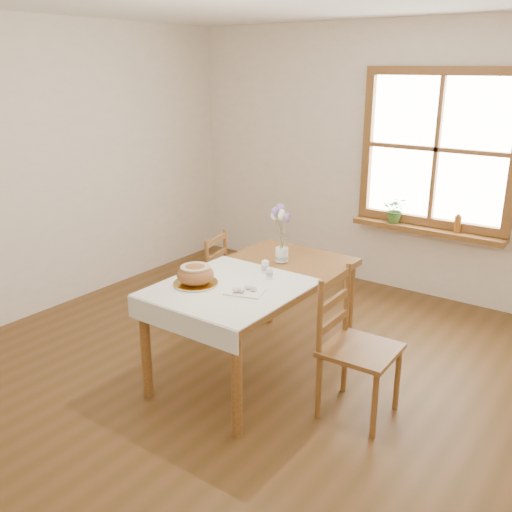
% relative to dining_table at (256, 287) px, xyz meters
% --- Properties ---
extents(ground, '(5.00, 5.00, 0.00)m').
position_rel_dining_table_xyz_m(ground, '(0.00, -0.30, -0.66)').
color(ground, brown).
rests_on(ground, ground).
extents(room_walls, '(4.60, 5.10, 2.65)m').
position_rel_dining_table_xyz_m(room_walls, '(0.00, -0.30, 1.04)').
color(room_walls, white).
rests_on(room_walls, ground).
extents(window, '(1.46, 0.08, 1.46)m').
position_rel_dining_table_xyz_m(window, '(0.50, 2.17, 0.79)').
color(window, '#99662F').
rests_on(window, ground).
extents(window_sill, '(1.46, 0.20, 0.05)m').
position_rel_dining_table_xyz_m(window_sill, '(0.50, 2.10, 0.03)').
color(window_sill, '#99662F').
rests_on(window_sill, ground).
extents(dining_table, '(0.90, 1.60, 0.75)m').
position_rel_dining_table_xyz_m(dining_table, '(0.00, 0.00, 0.00)').
color(dining_table, '#99662F').
rests_on(dining_table, ground).
extents(table_linen, '(0.91, 0.99, 0.01)m').
position_rel_dining_table_xyz_m(table_linen, '(0.00, -0.30, 0.09)').
color(table_linen, silver).
rests_on(table_linen, dining_table).
extents(chair_left, '(0.50, 0.49, 0.86)m').
position_rel_dining_table_xyz_m(chair_left, '(-0.84, 0.31, -0.24)').
color(chair_left, '#99662F').
rests_on(chair_left, ground).
extents(chair_right, '(0.48, 0.46, 0.96)m').
position_rel_dining_table_xyz_m(chair_right, '(0.88, -0.08, -0.19)').
color(chair_right, '#99662F').
rests_on(chair_right, ground).
extents(bread_plate, '(0.38, 0.38, 0.02)m').
position_rel_dining_table_xyz_m(bread_plate, '(-0.22, -0.40, 0.10)').
color(bread_plate, white).
rests_on(bread_plate, table_linen).
extents(bread_loaf, '(0.25, 0.25, 0.14)m').
position_rel_dining_table_xyz_m(bread_loaf, '(-0.22, -0.40, 0.18)').
color(bread_loaf, '#965B35').
rests_on(bread_loaf, bread_plate).
extents(egg_napkin, '(0.30, 0.27, 0.01)m').
position_rel_dining_table_xyz_m(egg_napkin, '(0.14, -0.31, 0.10)').
color(egg_napkin, silver).
rests_on(egg_napkin, table_linen).
extents(eggs, '(0.23, 0.22, 0.04)m').
position_rel_dining_table_xyz_m(eggs, '(0.14, -0.31, 0.13)').
color(eggs, white).
rests_on(eggs, egg_napkin).
extents(salt_shaker, '(0.05, 0.05, 0.09)m').
position_rel_dining_table_xyz_m(salt_shaker, '(0.13, -0.02, 0.14)').
color(salt_shaker, white).
rests_on(salt_shaker, table_linen).
extents(pepper_shaker, '(0.07, 0.07, 0.10)m').
position_rel_dining_table_xyz_m(pepper_shaker, '(0.04, 0.06, 0.15)').
color(pepper_shaker, white).
rests_on(pepper_shaker, table_linen).
extents(flower_vase, '(0.11, 0.11, 0.11)m').
position_rel_dining_table_xyz_m(flower_vase, '(-0.01, 0.35, 0.14)').
color(flower_vase, white).
rests_on(flower_vase, dining_table).
extents(lavender_bouquet, '(0.18, 0.18, 0.33)m').
position_rel_dining_table_xyz_m(lavender_bouquet, '(-0.01, 0.35, 0.36)').
color(lavender_bouquet, '#8260AB').
rests_on(lavender_bouquet, flower_vase).
extents(potted_plant, '(0.30, 0.31, 0.20)m').
position_rel_dining_table_xyz_m(potted_plant, '(0.17, 2.10, 0.15)').
color(potted_plant, '#437A31').
rests_on(potted_plant, window_sill).
extents(amber_bottle, '(0.07, 0.07, 0.17)m').
position_rel_dining_table_xyz_m(amber_bottle, '(0.78, 2.10, 0.14)').
color(amber_bottle, '#9E591D').
rests_on(amber_bottle, window_sill).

